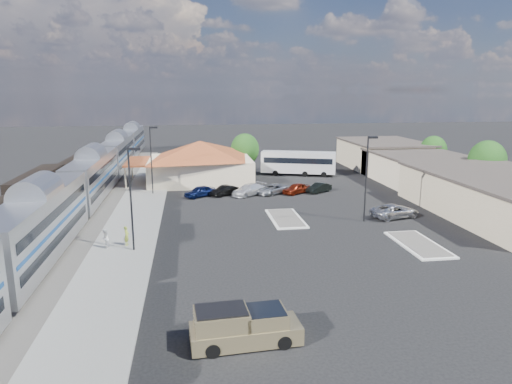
{
  "coord_description": "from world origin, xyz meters",
  "views": [
    {
      "loc": [
        -5.99,
        -44.19,
        13.57
      ],
      "look_at": [
        0.96,
        3.32,
        2.8
      ],
      "focal_mm": 32.0,
      "sensor_mm": 36.0,
      "label": 1
    }
  ],
  "objects": [
    {
      "name": "person_b",
      "position": [
        -13.48,
        -5.23,
        1.02
      ],
      "size": [
        0.64,
        0.82,
        1.67
      ],
      "primitive_type": "imported",
      "rotation": [
        0.0,
        0.0,
        -1.58
      ],
      "color": "white",
      "rests_on": "platform"
    },
    {
      "name": "pickup_truck",
      "position": [
        -3.29,
        -21.78,
        0.98
      ],
      "size": [
        6.13,
        2.56,
        2.07
      ],
      "rotation": [
        0.0,
        0.0,
        1.63
      ],
      "color": "tan",
      "rests_on": "ground"
    },
    {
      "name": "tree_depot",
      "position": [
        3.0,
        30.0,
        4.02
      ],
      "size": [
        4.71,
        4.71,
        6.63
      ],
      "color": "#382314",
      "rests_on": "ground"
    },
    {
      "name": "person_a",
      "position": [
        -11.73,
        -4.65,
        1.04
      ],
      "size": [
        0.52,
        0.69,
        1.72
      ],
      "primitive_type": "imported",
      "rotation": [
        0.0,
        0.0,
        1.39
      ],
      "color": "#A4B93A",
      "rests_on": "platform"
    },
    {
      "name": "parked_car_d",
      "position": [
        4.74,
        14.19,
        0.66
      ],
      "size": [
        5.1,
        4.51,
        1.31
      ],
      "primitive_type": "imported",
      "rotation": [
        0.0,
        0.0,
        -0.95
      ],
      "color": "#95999D",
      "rests_on": "ground"
    },
    {
      "name": "passenger_train",
      "position": [
        -18.0,
        13.73,
        2.87
      ],
      "size": [
        3.0,
        104.0,
        5.55
      ],
      "color": "silver",
      "rests_on": "ground"
    },
    {
      "name": "ground",
      "position": [
        0.0,
        0.0,
        0.0
      ],
      "size": [
        280.0,
        280.0,
        0.0
      ],
      "primitive_type": "plane",
      "color": "black",
      "rests_on": "ground"
    },
    {
      "name": "lamp_plat_s",
      "position": [
        -10.9,
        -6.0,
        5.34
      ],
      "size": [
        1.08,
        0.25,
        9.0
      ],
      "color": "black",
      "rests_on": "ground"
    },
    {
      "name": "tree_east_b",
      "position": [
        34.0,
        12.0,
        4.22
      ],
      "size": [
        4.94,
        4.94,
        6.96
      ],
      "color": "#382314",
      "rests_on": "ground"
    },
    {
      "name": "station_depot",
      "position": [
        -4.56,
        24.0,
        3.13
      ],
      "size": [
        18.35,
        12.24,
        6.2
      ],
      "color": "beige",
      "rests_on": "ground"
    },
    {
      "name": "parked_car_a",
      "position": [
        -4.86,
        13.89,
        0.72
      ],
      "size": [
        4.47,
        3.68,
        1.43
      ],
      "primitive_type": "imported",
      "rotation": [
        0.0,
        0.0,
        -1.01
      ],
      "color": "#0E1947",
      "rests_on": "ground"
    },
    {
      "name": "traffic_island_south",
      "position": [
        4.0,
        2.0,
        0.1
      ],
      "size": [
        3.3,
        7.5,
        0.21
      ],
      "color": "silver",
      "rests_on": "ground"
    },
    {
      "name": "parked_car_e",
      "position": [
        7.94,
        13.89,
        0.7
      ],
      "size": [
        4.38,
        3.54,
        1.4
      ],
      "primitive_type": "imported",
      "rotation": [
        0.0,
        0.0,
        -1.03
      ],
      "color": "maroon",
      "rests_on": "ground"
    },
    {
      "name": "coach_bus",
      "position": [
        11.37,
        27.12,
        2.2
      ],
      "size": [
        12.12,
        6.17,
        3.82
      ],
      "rotation": [
        0.0,
        0.0,
        1.25
      ],
      "color": "white",
      "rests_on": "ground"
    },
    {
      "name": "parked_car_b",
      "position": [
        -1.66,
        14.19,
        0.65
      ],
      "size": [
        4.01,
        3.49,
        1.31
      ],
      "primitive_type": "imported",
      "rotation": [
        0.0,
        0.0,
        -0.93
      ],
      "color": "black",
      "rests_on": "ground"
    },
    {
      "name": "suv",
      "position": [
        15.82,
        0.87,
        0.75
      ],
      "size": [
        5.84,
        3.72,
        1.5
      ],
      "primitive_type": "imported",
      "rotation": [
        0.0,
        0.0,
        1.82
      ],
      "color": "#A9ABB1",
      "rests_on": "ground"
    },
    {
      "name": "freight_cars",
      "position": [
        -24.0,
        11.92,
        1.93
      ],
      "size": [
        2.8,
        46.0,
        4.0
      ],
      "color": "black",
      "rests_on": "ground"
    },
    {
      "name": "lamp_plat_n",
      "position": [
        -10.9,
        16.0,
        5.34
      ],
      "size": [
        1.08,
        0.25,
        9.0
      ],
      "color": "black",
      "rests_on": "ground"
    },
    {
      "name": "lamp_lot",
      "position": [
        12.1,
        0.0,
        5.34
      ],
      "size": [
        1.08,
        0.25,
        9.0
      ],
      "color": "black",
      "rests_on": "ground"
    },
    {
      "name": "parked_car_f",
      "position": [
        11.14,
        14.19,
        0.64
      ],
      "size": [
        4.03,
        3.28,
        1.29
      ],
      "primitive_type": "imported",
      "rotation": [
        0.0,
        0.0,
        -0.99
      ],
      "color": "black",
      "rests_on": "ground"
    },
    {
      "name": "tree_east_c",
      "position": [
        34.0,
        26.0,
        3.76
      ],
      "size": [
        4.41,
        4.41,
        6.21
      ],
      "color": "#382314",
      "rests_on": "ground"
    },
    {
      "name": "parked_car_c",
      "position": [
        1.54,
        13.89,
        0.75
      ],
      "size": [
        5.35,
        4.81,
        1.49
      ],
      "primitive_type": "imported",
      "rotation": [
        0.0,
        0.0,
        -0.91
      ],
      "color": "silver",
      "rests_on": "ground"
    },
    {
      "name": "traffic_island_north",
      "position": [
        14.0,
        -8.0,
        0.1
      ],
      "size": [
        3.3,
        7.5,
        0.21
      ],
      "color": "silver",
      "rests_on": "ground"
    },
    {
      "name": "buildings_east",
      "position": [
        28.0,
        14.28,
        2.27
      ],
      "size": [
        14.4,
        51.4,
        4.8
      ],
      "color": "#C6B28C",
      "rests_on": "ground"
    },
    {
      "name": "platform",
      "position": [
        -12.0,
        6.0,
        0.09
      ],
      "size": [
        5.5,
        92.0,
        0.18
      ],
      "primitive_type": "cube",
      "color": "gray",
      "rests_on": "ground"
    },
    {
      "name": "railbed",
      "position": [
        -21.0,
        8.0,
        0.06
      ],
      "size": [
        16.0,
        100.0,
        0.12
      ],
      "primitive_type": "cube",
      "color": "#4C4944",
      "rests_on": "ground"
    }
  ]
}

